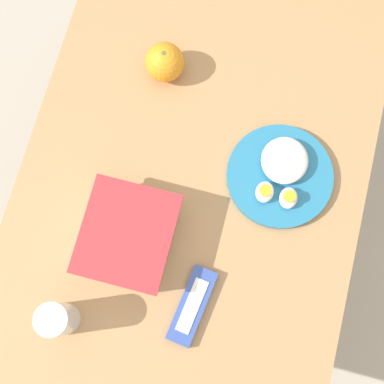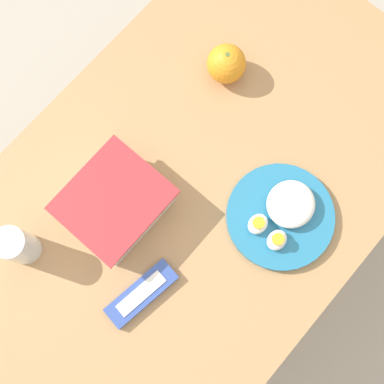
{
  "view_description": "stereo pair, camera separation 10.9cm",
  "coord_description": "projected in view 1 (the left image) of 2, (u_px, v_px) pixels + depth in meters",
  "views": [
    {
      "loc": [
        -0.24,
        -0.07,
        1.84
      ],
      "look_at": [
        -0.0,
        -0.01,
        0.77
      ],
      "focal_mm": 50.0,
      "sensor_mm": 36.0,
      "label": 1
    },
    {
      "loc": [
        -0.18,
        -0.16,
        1.84
      ],
      "look_at": [
        -0.0,
        -0.01,
        0.77
      ],
      "focal_mm": 50.0,
      "sensor_mm": 36.0,
      "label": 2
    }
  ],
  "objects": [
    {
      "name": "rice_plate",
      "position": [
        281.0,
        173.0,
        1.11
      ],
      "size": [
        0.22,
        0.22,
        0.05
      ],
      "color": "teal",
      "rests_on": "table"
    },
    {
      "name": "candy_bar",
      "position": [
        192.0,
        306.0,
        1.06
      ],
      "size": [
        0.16,
        0.07,
        0.02
      ],
      "color": "#334C9E",
      "rests_on": "table"
    },
    {
      "name": "drinking_glass",
      "position": [
        58.0,
        319.0,
        1.01
      ],
      "size": [
        0.06,
        0.06,
        0.12
      ],
      "color": "silver",
      "rests_on": "table"
    },
    {
      "name": "orange_fruit",
      "position": [
        165.0,
        62.0,
        1.14
      ],
      "size": [
        0.08,
        0.08,
        0.08
      ],
      "color": "orange",
      "rests_on": "table"
    },
    {
      "name": "food_container",
      "position": [
        129.0,
        237.0,
        1.07
      ],
      "size": [
        0.2,
        0.18,
        0.09
      ],
      "color": "white",
      "rests_on": "table"
    },
    {
      "name": "ground_plane",
      "position": [
        190.0,
        239.0,
        1.85
      ],
      "size": [
        10.0,
        10.0,
        0.0
      ],
      "primitive_type": "plane",
      "color": "#B2A899"
    },
    {
      "name": "table",
      "position": [
        190.0,
        202.0,
        1.23
      ],
      "size": [
        1.21,
        0.72,
        0.74
      ],
      "color": "#AD7F51",
      "rests_on": "ground_plane"
    }
  ]
}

